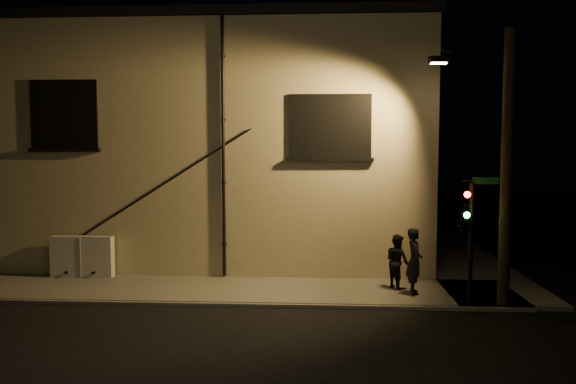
# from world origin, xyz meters

# --- Properties ---
(ground) EXTENTS (90.00, 90.00, 0.00)m
(ground) POSITION_xyz_m (0.00, 0.00, 0.00)
(ground) COLOR black
(sidewalk) EXTENTS (21.00, 16.00, 0.12)m
(sidewalk) POSITION_xyz_m (1.22, 4.39, 0.06)
(sidewalk) COLOR #5B5A52
(sidewalk) RESTS_ON ground
(building) EXTENTS (16.20, 12.23, 8.80)m
(building) POSITION_xyz_m (-3.00, 8.99, 4.40)
(building) COLOR tan
(building) RESTS_ON ground
(utility_cabinet) EXTENTS (2.03, 0.34, 1.33)m
(utility_cabinet) POSITION_xyz_m (-6.42, 2.70, 0.79)
(utility_cabinet) COLOR #BCBAB2
(utility_cabinet) RESTS_ON sidewalk
(pedestrian_a) EXTENTS (0.46, 0.69, 1.90)m
(pedestrian_a) POSITION_xyz_m (4.01, 1.22, 1.07)
(pedestrian_a) COLOR black
(pedestrian_a) RESTS_ON sidewalk
(pedestrian_b) EXTENTS (0.91, 0.98, 1.61)m
(pedestrian_b) POSITION_xyz_m (3.61, 1.82, 0.93)
(pedestrian_b) COLOR black
(pedestrian_b) RESTS_ON sidewalk
(traffic_signal) EXTENTS (1.24, 2.00, 3.40)m
(traffic_signal) POSITION_xyz_m (5.15, 0.22, 2.41)
(traffic_signal) COLOR black
(traffic_signal) RESTS_ON sidewalk
(streetlamp_pole) EXTENTS (2.03, 1.39, 7.39)m
(streetlamp_pole) POSITION_xyz_m (6.11, 0.23, 3.91)
(streetlamp_pole) COLOR black
(streetlamp_pole) RESTS_ON ground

